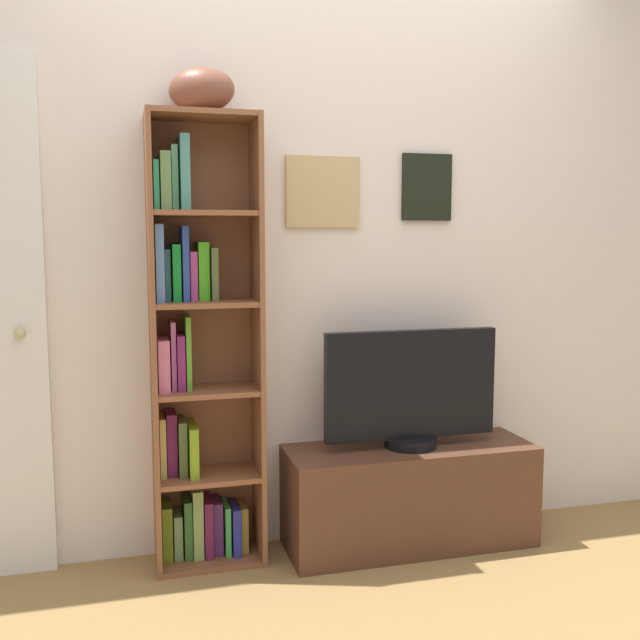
% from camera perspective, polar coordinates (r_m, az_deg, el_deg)
% --- Properties ---
extents(back_wall, '(4.80, 0.08, 2.39)m').
position_cam_1_polar(back_wall, '(3.07, -0.88, 4.44)').
color(back_wall, silver).
rests_on(back_wall, ground).
extents(bookshelf, '(0.43, 0.25, 1.78)m').
position_cam_1_polar(bookshelf, '(2.90, -9.75, -3.14)').
color(bookshelf, brown).
rests_on(bookshelf, ground).
extents(football, '(0.31, 0.27, 0.17)m').
position_cam_1_polar(football, '(2.89, -9.36, 17.52)').
color(football, brown).
rests_on(football, bookshelf).
extents(tv_stand, '(1.06, 0.36, 0.43)m').
position_cam_1_polar(tv_stand, '(3.18, 7.11, -13.62)').
color(tv_stand, '#4E2E1F').
rests_on(tv_stand, ground).
extents(television, '(0.75, 0.22, 0.50)m').
position_cam_1_polar(television, '(3.05, 7.23, -5.49)').
color(television, black).
rests_on(television, tv_stand).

